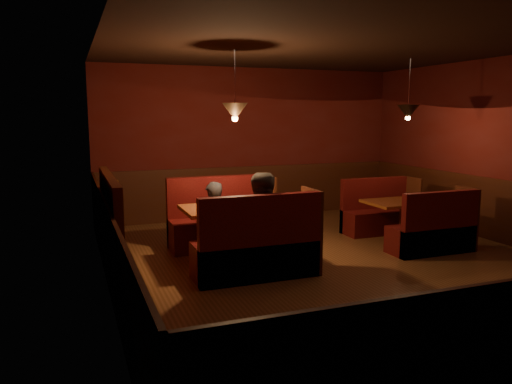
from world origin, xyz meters
name	(u,v)px	position (x,y,z in m)	size (l,w,h in m)	color
room	(321,188)	(-0.28, 0.05, 1.05)	(6.02, 7.02, 2.92)	#583316
main_table	(237,219)	(-1.24, 0.68, 0.59)	(1.43, 0.87, 1.00)	brown
main_bench_far	(221,224)	(-1.22, 1.49, 0.34)	(1.57, 0.56, 1.07)	black
main_bench_near	(259,251)	(-1.22, -0.14, 0.34)	(1.57, 0.56, 1.07)	black
second_table	(404,211)	(1.57, 0.73, 0.49)	(1.18, 0.75, 0.67)	brown
second_bench_far	(379,215)	(1.59, 1.43, 0.30)	(1.30, 0.49, 0.93)	black
second_bench_near	(435,233)	(1.59, 0.02, 0.30)	(1.30, 0.49, 0.93)	black
diner_a	(213,205)	(-1.40, 1.31, 0.69)	(0.51, 0.33, 1.39)	#222227
diner_b	(266,210)	(-1.07, 0.00, 0.82)	(0.80, 0.62, 1.65)	#3B3330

